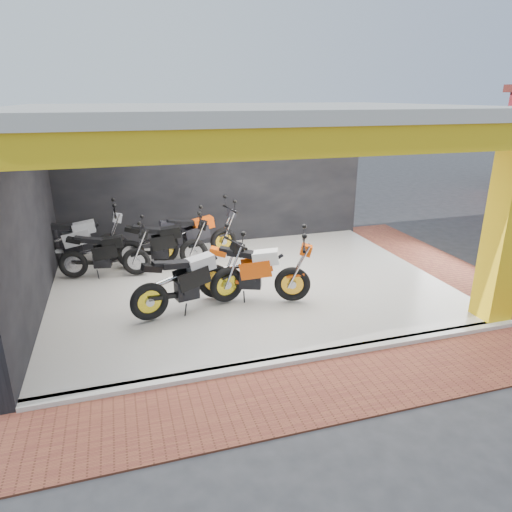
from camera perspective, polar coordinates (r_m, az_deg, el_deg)
The scene contains 17 objects.
ground at distance 8.07m, azimuth 3.10°, elevation -9.28°, with size 80.00×80.00×0.00m, color #2D2D30.
showroom_floor at distance 9.76m, azimuth -0.90°, elevation -3.63°, with size 8.00×6.00×0.10m, color white.
showroom_ceiling at distance 8.99m, azimuth -1.02°, elevation 17.68°, with size 8.40×6.40×0.20m, color beige.
back_wall at distance 12.18m, azimuth -5.04°, elevation 9.30°, with size 8.20×0.20×3.50m, color black.
left_wall at distance 9.04m, azimuth -26.85°, elevation 3.73°, with size 0.20×6.20×3.50m, color black.
corner_column at distance 8.83m, azimuth 28.74°, elevation 3.09°, with size 0.50×0.50×3.50m, color yellow.
header_beam_front at distance 6.18m, azimuth 6.92°, elevation 13.99°, with size 8.40×0.30×0.40m, color yellow.
header_beam_right at distance 10.81m, azimuth 20.62°, elevation 15.20°, with size 0.30×6.40×0.40m, color yellow.
floor_kerb at distance 7.23m, azimuth 5.93°, elevation -12.61°, with size 8.00×0.20×0.10m, color white.
paver_front at distance 6.66m, azimuth 8.60°, elevation -16.20°, with size 9.00×1.40×0.03m, color brown.
paver_right at distance 11.93m, azimuth 21.84°, elevation -0.90°, with size 1.40×7.00×0.03m, color brown.
moto_hero at distance 8.62m, azimuth 4.63°, elevation -1.47°, with size 2.31×0.86×1.41m, color #EE500A, non-canonical shape.
moto_row_a at distance 8.58m, azimuth -3.72°, elevation -1.52°, with size 2.33×0.86×1.42m, color black, non-canonical shape.
moto_row_b at distance 10.48m, azimuth -7.86°, elevation 2.04°, with size 2.21×0.82×1.35m, color black, non-canonical shape.
moto_row_c at distance 11.22m, azimuth -4.13°, elevation 3.47°, with size 2.29×0.85×1.40m, color black, non-canonical shape.
moto_row_d at distance 10.26m, azimuth -14.88°, elevation 0.89°, with size 2.05×0.76×1.25m, color black, non-canonical shape.
moto_row_e at distance 11.27m, azimuth -17.98°, elevation 2.69°, with size 2.33×0.86×1.42m, color #96989D, non-canonical shape.
Camera 1 is at (-2.47, -6.64, 3.87)m, focal length 32.00 mm.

